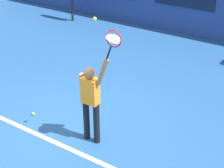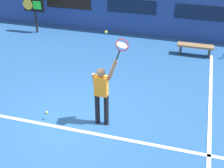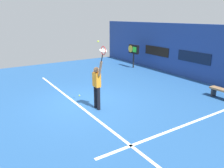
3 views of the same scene
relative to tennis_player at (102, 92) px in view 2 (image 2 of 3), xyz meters
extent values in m
plane|color=#23518C|center=(-0.78, -0.16, -1.01)|extent=(18.00, 18.00, 0.00)
cube|color=navy|center=(-0.78, 6.84, 0.55)|extent=(18.00, 0.20, 3.12)
cube|color=#0C1933|center=(-0.78, 6.72, 0.28)|extent=(2.20, 0.03, 0.60)
cube|color=black|center=(-3.78, 6.72, 0.26)|extent=(2.20, 0.03, 0.60)
cube|color=#0C1933|center=(2.22, 6.72, 0.26)|extent=(2.20, 0.03, 0.60)
cube|color=white|center=(-0.78, -0.50, -1.00)|extent=(10.00, 0.10, 0.01)
cube|color=white|center=(2.84, 1.84, -1.00)|extent=(0.10, 7.00, 0.01)
cylinder|color=black|center=(-0.13, 0.00, -0.55)|extent=(0.13, 0.13, 0.92)
cylinder|color=black|center=(0.12, 0.00, -0.55)|extent=(0.13, 0.13, 0.92)
cube|color=orange|center=(-0.01, 0.00, 0.18)|extent=(0.34, 0.20, 0.55)
sphere|color=#8C6647|center=(-0.01, 0.00, 0.57)|extent=(0.22, 0.22, 0.22)
cylinder|color=#8C6647|center=(0.29, 0.00, 0.67)|extent=(0.27, 0.09, 0.58)
cylinder|color=#8C6647|center=(-0.21, 0.08, 0.21)|extent=(0.09, 0.23, 0.58)
cylinder|color=black|center=(0.43, 0.00, 1.09)|extent=(0.13, 0.03, 0.30)
torus|color=red|center=(0.52, 0.00, 1.37)|extent=(0.40, 0.02, 0.40)
cylinder|color=silver|center=(0.52, 0.00, 1.37)|extent=(0.25, 0.27, 0.09)
sphere|color=#CCE033|center=(0.14, 0.01, 1.64)|extent=(0.07, 0.07, 0.07)
cylinder|color=black|center=(-5.04, 5.75, -0.50)|extent=(0.10, 0.10, 1.02)
cube|color=black|center=(-5.04, 5.75, 0.31)|extent=(0.95, 0.18, 0.60)
cylinder|color=gold|center=(-5.28, 5.65, 0.31)|extent=(0.48, 0.02, 0.48)
cube|color=#26D833|center=(-4.83, 5.65, 0.31)|extent=(0.38, 0.02, 0.36)
cube|color=olive|center=(2.18, 5.20, -0.60)|extent=(1.40, 0.36, 0.08)
cube|color=#262628|center=(1.63, 5.20, -0.83)|extent=(0.08, 0.32, 0.37)
cube|color=#262628|center=(2.73, 5.20, -0.83)|extent=(0.08, 0.32, 0.37)
cylinder|color=#338CD8|center=(3.28, 5.20, -0.89)|extent=(0.07, 0.07, 0.24)
sphere|color=#CCE033|center=(-1.68, -0.01, -0.98)|extent=(0.07, 0.07, 0.07)
camera|label=1|loc=(3.33, -4.48, 3.51)|focal=53.97mm
camera|label=2|loc=(2.14, -6.40, 4.19)|focal=49.30mm
camera|label=3|loc=(7.15, -3.91, 2.51)|focal=35.44mm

